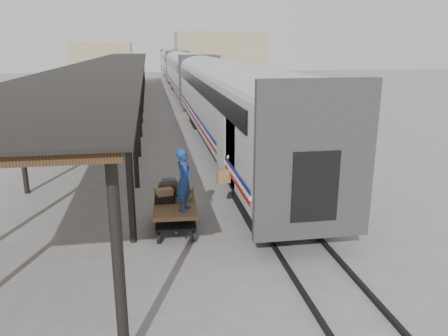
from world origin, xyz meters
TOP-DOWN VIEW (x-y plane):
  - ground at (0.00, 0.00)m, footprint 160.00×160.00m
  - train at (3.19, 33.79)m, footprint 3.45×76.01m
  - canopy at (-3.40, 24.00)m, footprint 4.90×64.30m
  - rails at (3.20, 34.00)m, footprint 1.54×150.00m
  - building_far at (14.00, 78.00)m, footprint 18.00×10.00m
  - building_left at (-10.00, 82.00)m, footprint 12.00×8.00m
  - baggage_cart at (-0.11, -1.30)m, footprint 1.36×2.45m
  - suitcase_stack at (-0.18, -0.93)m, footprint 1.24×1.15m
  - luggage_tug at (-3.19, 14.68)m, footprint 1.10×1.47m
  - porter at (0.14, -1.95)m, footprint 0.68×0.78m
  - pedestrian at (-3.63, 13.02)m, footprint 1.16×0.52m

SIDE VIEW (x-z plane):
  - ground at x=0.00m, z-range 0.00..0.00m
  - rails at x=3.20m, z-range 0.00..0.12m
  - luggage_tug at x=-3.19m, z-range -0.05..1.11m
  - baggage_cart at x=-0.11m, z-range 0.22..1.08m
  - pedestrian at x=-3.63m, z-range 0.00..1.94m
  - suitcase_stack at x=-0.18m, z-range 0.77..1.33m
  - porter at x=0.14m, z-range 0.86..2.66m
  - train at x=3.19m, z-range 0.69..4.70m
  - building_left at x=-10.00m, z-range 0.00..6.00m
  - building_far at x=14.00m, z-range 0.00..8.00m
  - canopy at x=-3.40m, z-range 1.93..6.08m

